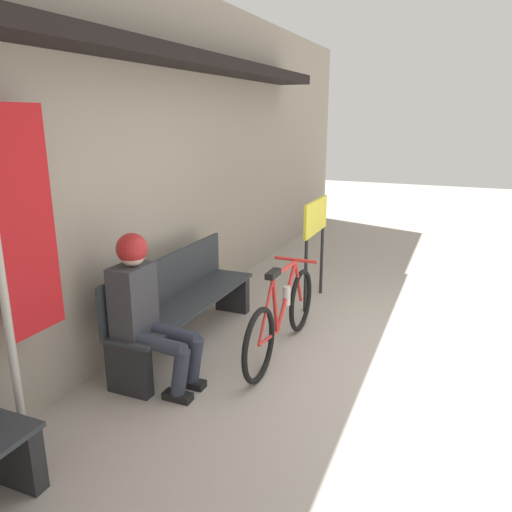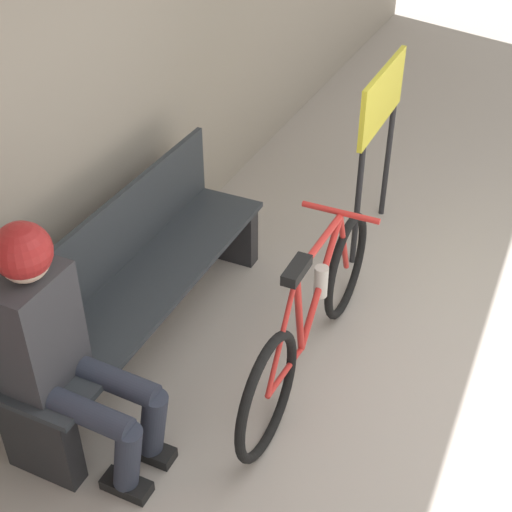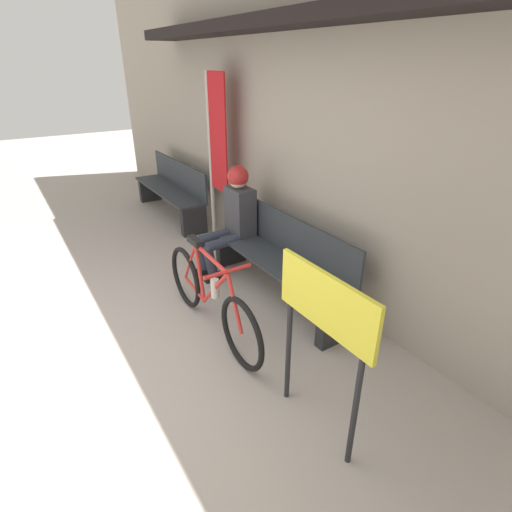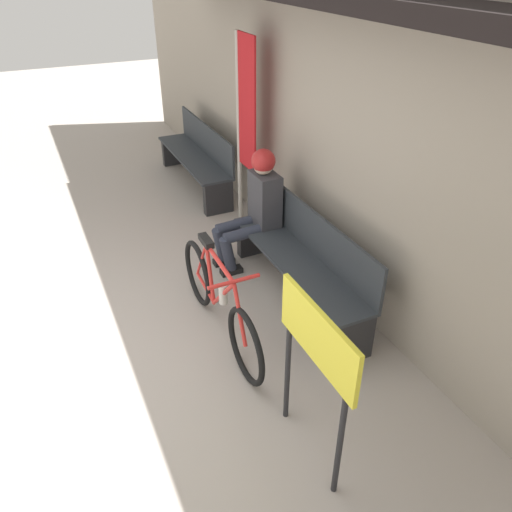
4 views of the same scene
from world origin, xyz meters
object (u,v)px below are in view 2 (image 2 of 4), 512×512
Objects in this scene: signboard at (381,115)px; person_seated at (57,337)px; park_bench_near at (138,284)px; bicycle at (312,318)px.

person_seated is at bearing 163.41° from signboard.
park_bench_near reaches higher than bicycle.
park_bench_near is 0.90m from bicycle.
park_bench_near is 1.74m from signboard.
park_bench_near is 0.80m from person_seated.
person_seated is at bearing 140.51° from bicycle.
person_seated reaches higher than bicycle.
bicycle is (0.19, -0.88, -0.06)m from park_bench_near.
park_bench_near is 1.57× the size of person_seated.
bicycle is at bearing -175.70° from signboard.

